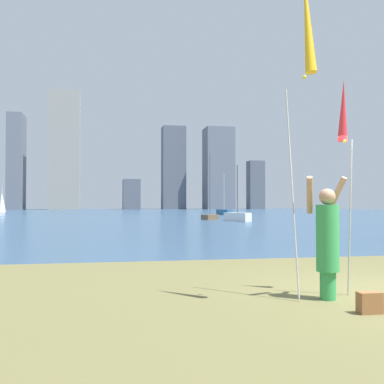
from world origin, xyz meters
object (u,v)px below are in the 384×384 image
at_px(sailboat_0, 210,216).
at_px(kite_flag_right, 343,116).
at_px(sailboat_1, 224,212).
at_px(bag, 370,303).
at_px(person, 327,239).
at_px(sailboat_7, 237,216).
at_px(sailboat_2, 2,205).
at_px(kite_flag_left, 307,27).

bearing_deg(sailboat_0, kite_flag_right, -99.46).
distance_m(sailboat_0, sailboat_1, 17.80).
height_order(sailboat_0, sailboat_1, sailboat_0).
bearing_deg(sailboat_1, sailboat_0, -108.86).
height_order(bag, sailboat_0, sailboat_0).
distance_m(kite_flag_right, sailboat_1, 51.43).
relative_size(person, sailboat_7, 0.40).
relative_size(person, bag, 5.98).
bearing_deg(person, sailboat_2, 116.51).
distance_m(kite_flag_left, sailboat_2, 54.06).
height_order(sailboat_0, sailboat_2, sailboat_0).
height_order(person, bag, person).
bearing_deg(sailboat_0, bag, -99.70).
relative_size(bag, sailboat_0, 0.05).
height_order(kite_flag_left, sailboat_0, sailboat_0).
xyz_separation_m(kite_flag_right, sailboat_2, (-15.61, 51.26, -1.51)).
bearing_deg(sailboat_7, sailboat_1, 78.04).
bearing_deg(person, kite_flag_left, -132.94).
xyz_separation_m(person, bag, (0.12, -0.91, -0.76)).
xyz_separation_m(sailboat_0, sailboat_1, (5.75, 16.85, 0.07)).
relative_size(kite_flag_left, sailboat_0, 0.82).
bearing_deg(sailboat_0, sailboat_7, -72.87).
distance_m(sailboat_1, sailboat_7, 21.52).
bearing_deg(sailboat_1, kite_flag_left, -103.55).
relative_size(kite_flag_left, sailboat_7, 1.06).
xyz_separation_m(kite_flag_right, sailboat_7, (6.84, 29.06, -2.42)).
distance_m(kite_flag_right, sailboat_0, 33.81).
bearing_deg(sailboat_7, sailboat_2, 135.33).
bearing_deg(kite_flag_right, sailboat_0, 80.54).
distance_m(kite_flag_left, sailboat_1, 52.39).
height_order(kite_flag_left, sailboat_2, kite_flag_left).
xyz_separation_m(bag, sailboat_2, (-15.26, 52.51, 1.17)).
xyz_separation_m(bag, sailboat_7, (7.20, 30.31, 0.25)).
bearing_deg(sailboat_1, sailboat_7, -101.96).
height_order(person, sailboat_1, sailboat_1).
height_order(person, sailboat_7, sailboat_7).
distance_m(person, bag, 1.19).
bearing_deg(bag, sailboat_2, 106.20).
height_order(kite_flag_right, sailboat_2, sailboat_2).
bearing_deg(sailboat_2, kite_flag_left, -74.24).
bearing_deg(bag, kite_flag_left, 136.96).
xyz_separation_m(sailboat_0, sailboat_7, (1.30, -4.21, 0.07)).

